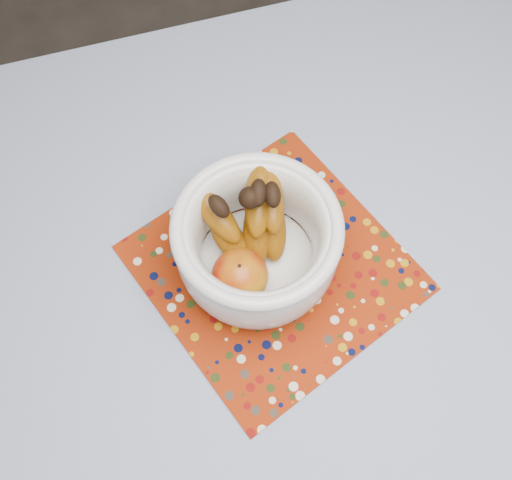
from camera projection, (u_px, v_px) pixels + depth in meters
table at (336, 339)px, 0.99m from camera, size 1.20×1.20×0.75m
tablecloth at (342, 325)px, 0.92m from camera, size 1.32×1.32×0.01m
placemat at (274, 268)px, 0.95m from camera, size 0.48×0.48×0.00m
fruit_bowl at (255, 238)px, 0.88m from camera, size 0.24×0.24×0.18m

